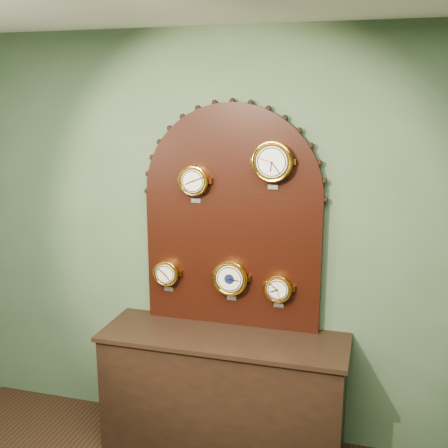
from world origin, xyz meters
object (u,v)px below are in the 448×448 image
(shop_counter, at_px, (223,394))
(hygrometer, at_px, (167,273))
(display_board, at_px, (232,211))
(barometer, at_px, (230,278))
(roman_clock, at_px, (194,181))
(tide_clock, at_px, (278,288))
(arabic_clock, at_px, (272,162))

(shop_counter, xyz_separation_m, hygrometer, (-0.45, 0.15, 0.77))
(hygrometer, bearing_deg, shop_counter, -18.95)
(display_board, xyz_separation_m, barometer, (0.01, -0.07, -0.44))
(roman_clock, xyz_separation_m, barometer, (0.25, -0.00, -0.64))
(hygrometer, relative_size, tide_clock, 0.98)
(roman_clock, bearing_deg, tide_clock, 0.05)
(display_board, bearing_deg, barometer, -83.60)
(barometer, bearing_deg, hygrometer, 179.78)
(arabic_clock, relative_size, barometer, 1.07)
(shop_counter, xyz_separation_m, arabic_clock, (0.28, 0.15, 1.57))
(barometer, bearing_deg, shop_counter, -92.82)
(display_board, distance_m, arabic_clock, 0.45)
(display_board, relative_size, arabic_clock, 4.89)
(shop_counter, distance_m, tide_clock, 0.82)
(shop_counter, xyz_separation_m, barometer, (0.01, 0.15, 0.78))
(shop_counter, relative_size, tide_clock, 6.72)
(shop_counter, bearing_deg, roman_clock, 147.48)
(barometer, relative_size, tide_clock, 1.23)
(arabic_clock, relative_size, hygrometer, 1.34)
(roman_clock, bearing_deg, hygrometer, 179.84)
(shop_counter, xyz_separation_m, roman_clock, (-0.24, 0.15, 1.43))
(shop_counter, bearing_deg, hygrometer, 161.05)
(display_board, bearing_deg, hygrometer, -171.74)
(hygrometer, xyz_separation_m, barometer, (0.46, -0.00, 0.01))
(shop_counter, bearing_deg, display_board, 90.00)
(roman_clock, bearing_deg, arabic_clock, -0.17)
(hygrometer, bearing_deg, tide_clock, -0.01)
(arabic_clock, height_order, hygrometer, arabic_clock)
(display_board, distance_m, hygrometer, 0.64)
(hygrometer, bearing_deg, roman_clock, -0.16)
(tide_clock, bearing_deg, arabic_clock, -177.98)
(hygrometer, height_order, barometer, barometer)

